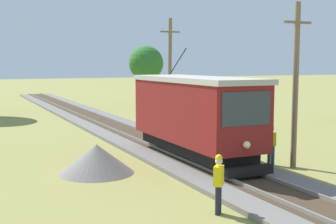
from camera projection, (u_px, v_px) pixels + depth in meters
The scene contains 7 objects.
red_tram at pixel (194, 113), 19.77m from camera, with size 2.60×8.54×4.79m.
utility_pole_near_tram at pixel (296, 84), 18.57m from camera, with size 1.40×0.26×6.92m.
utility_pole_mid at pixel (170, 73), 29.66m from camera, with size 1.40×0.42×7.39m.
gravel_pile at pixel (97, 159), 17.84m from camera, with size 3.02×3.02×1.18m, color gray.
track_worker at pixel (219, 181), 12.93m from camera, with size 0.44×0.44×1.78m.
second_worker at pixel (271, 143), 19.24m from camera, with size 0.45×0.39×1.78m.
tree_right_near at pixel (146, 63), 46.72m from camera, with size 3.65×3.65×6.26m.
Camera 1 is at (-9.37, -4.00, 4.39)m, focal length 47.51 mm.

